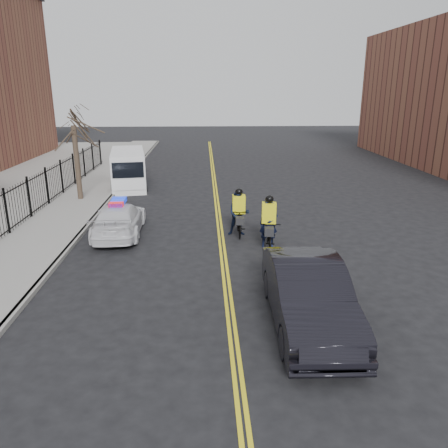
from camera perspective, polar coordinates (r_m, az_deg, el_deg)
name	(u,v)px	position (r m, az deg, el deg)	size (l,w,h in m)	color
ground	(225,269)	(15.31, 0.12, -5.95)	(120.00, 120.00, 0.00)	black
center_line_left	(216,209)	(22.86, -1.05, 2.00)	(0.10, 60.00, 0.01)	yellow
center_line_right	(219,209)	(22.87, -0.65, 2.00)	(0.10, 60.00, 0.01)	yellow
sidewalk	(72,209)	(23.84, -19.19, 1.83)	(3.00, 60.00, 0.15)	gray
curb	(102,209)	(23.45, -15.67, 1.91)	(0.20, 60.00, 0.15)	gray
iron_fence	(41,192)	(24.10, -22.83, 3.86)	(0.12, 28.00, 2.00)	black
street_tree	(75,137)	(25.15, -18.94, 10.68)	(3.20, 3.20, 4.80)	#392E22
police_cruiser	(119,219)	(19.19, -13.55, 0.62)	(2.09, 4.79, 1.53)	white
dark_sedan	(308,295)	(11.78, 10.93, -9.05)	(1.86, 5.33, 1.76)	black
cargo_van	(128,170)	(28.48, -12.38, 6.95)	(2.82, 5.70, 2.29)	white
cyclist_near	(268,229)	(17.30, 5.83, -0.66)	(0.99, 2.22, 2.11)	black
cyclist_far	(239,217)	(18.61, 1.93, 0.96)	(0.92, 2.03, 2.05)	black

